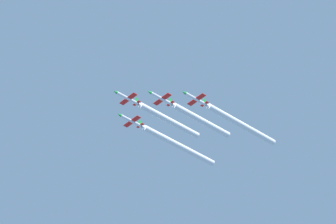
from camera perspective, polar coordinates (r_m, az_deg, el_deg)
name	(u,v)px	position (r m, az deg, el deg)	size (l,w,h in m)	color
jet_lead	(127,98)	(379.60, -2.44, 0.84)	(8.85, 12.89, 3.10)	silver
jet_left_wingman	(161,98)	(377.49, -0.44, 0.82)	(8.85, 12.89, 3.10)	silver
jet_right_wingman	(130,120)	(388.92, -2.22, -0.49)	(8.85, 12.89, 3.10)	silver
jet_outer_left	(195,98)	(375.85, 1.59, 0.80)	(8.85, 12.89, 3.10)	silver
smoke_trail_lead	(168,120)	(390.65, 0.03, -0.48)	(2.39, 31.92, 2.39)	white
smoke_trail_left_wingman	(201,120)	(388.79, 1.92, -0.47)	(2.39, 30.78, 2.39)	white
smoke_trail_right_wingman	(178,145)	(402.31, 0.59, -1.96)	(2.39, 39.60, 2.39)	white
smoke_trail_outer_left	(241,124)	(389.83, 4.28, -0.71)	(2.39, 38.10, 2.39)	white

